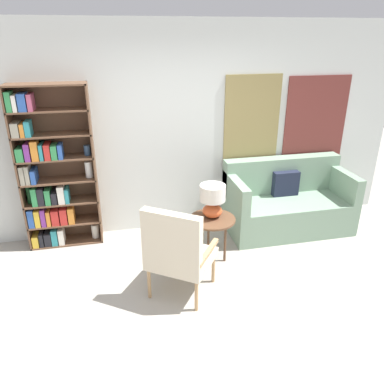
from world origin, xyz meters
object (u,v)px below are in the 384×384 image
Objects in this scene: bookshelf at (50,177)px; couch at (287,204)px; side_table at (212,223)px; table_lamp at (213,199)px; armchair at (177,250)px.

couch is (3.04, -0.24, -0.56)m from bookshelf.
couch is at bearing 24.72° from side_table.
bookshelf reaches higher than table_lamp.
bookshelf is at bearing 175.53° from couch.
side_table is (-1.22, -0.56, 0.13)m from couch.
bookshelf reaches higher than couch.
armchair is (1.29, -1.41, -0.35)m from bookshelf.
table_lamp is at bearing -22.45° from bookshelf.
table_lamp reaches higher than side_table.
couch is 3.04× the size of side_table.
bookshelf is at bearing 156.37° from side_table.
armchair is at bearing -146.27° from couch.
bookshelf is 1.99m from table_lamp.
bookshelf is 1.21× the size of couch.
side_table is (1.83, -0.80, -0.42)m from bookshelf.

